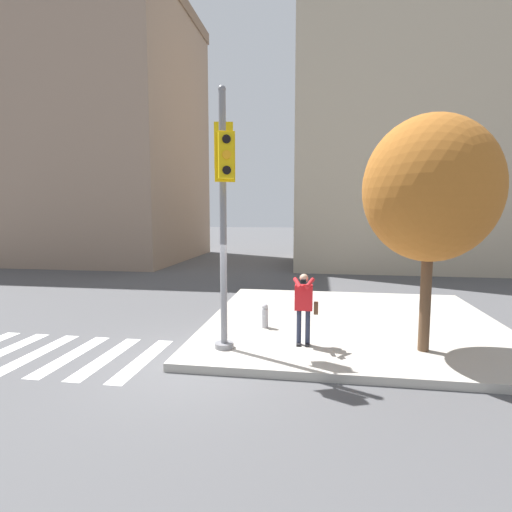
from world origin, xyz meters
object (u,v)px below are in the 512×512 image
at_px(person_photographer, 304,303).
at_px(fire_hydrant, 265,316).
at_px(traffic_signal_pole, 224,193).
at_px(street_tree, 430,189).

height_order(person_photographer, fire_hydrant, person_photographer).
distance_m(traffic_signal_pole, fire_hydrant, 3.62).
bearing_deg(traffic_signal_pole, street_tree, 6.76).
relative_size(traffic_signal_pole, fire_hydrant, 8.94).
relative_size(traffic_signal_pole, person_photographer, 3.45).
bearing_deg(traffic_signal_pole, fire_hydrant, 68.88).
bearing_deg(fire_hydrant, street_tree, -18.16).
height_order(traffic_signal_pole, street_tree, traffic_signal_pole).
xyz_separation_m(person_photographer, street_tree, (2.60, 0.03, 2.52)).
distance_m(person_photographer, street_tree, 3.62).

